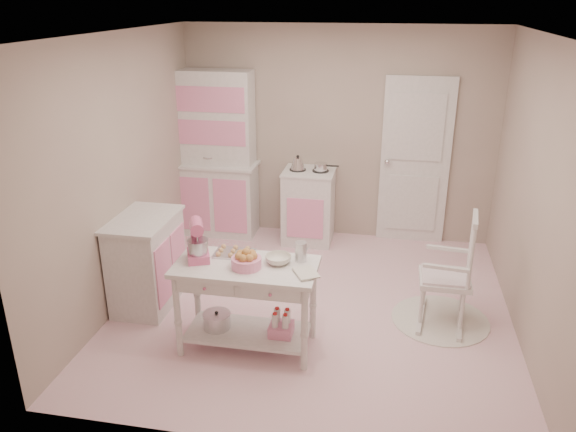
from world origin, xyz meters
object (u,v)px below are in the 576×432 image
object	(u,v)px
stand_mixer	(197,241)
work_table	(247,306)
stove	(309,206)
base_cabinet	(147,261)
rocking_chair	(446,269)
bread_basket	(246,263)
hutch	(215,155)

from	to	relation	value
stand_mixer	work_table	bearing A→B (deg)	-25.35
stove	base_cabinet	size ratio (longest dim) A/B	1.00
stove	base_cabinet	xyz separation A→B (m)	(-1.33, -1.84, 0.00)
base_cabinet	rocking_chair	size ratio (longest dim) A/B	0.84
base_cabinet	bread_basket	distance (m)	1.37
stove	stand_mixer	world-z (taller)	stand_mixer
stove	work_table	size ratio (longest dim) A/B	0.77
work_table	stand_mixer	bearing A→B (deg)	177.27
hutch	stove	world-z (taller)	hutch
stove	rocking_chair	distance (m)	2.25
rocking_chair	base_cabinet	bearing A→B (deg)	-169.43
stove	rocking_chair	size ratio (longest dim) A/B	0.84
work_table	bread_basket	distance (m)	0.45
rocking_chair	stove	bearing A→B (deg)	139.63
hutch	bread_basket	xyz separation A→B (m)	(1.05, -2.49, -0.19)
stove	stand_mixer	xyz separation A→B (m)	(-0.59, -2.37, 0.51)
stand_mixer	hutch	bearing A→B (deg)	81.57
work_table	rocking_chair	bearing A→B (deg)	23.65
base_cabinet	rocking_chair	bearing A→B (deg)	3.97
work_table	base_cabinet	bearing A→B (deg)	154.71
bread_basket	base_cabinet	bearing A→B (deg)	153.12
hutch	work_table	xyz separation A→B (m)	(1.03, -2.44, -0.64)
work_table	stand_mixer	size ratio (longest dim) A/B	3.53
hutch	base_cabinet	distance (m)	1.98
work_table	hutch	bearing A→B (deg)	112.94
rocking_chair	work_table	bearing A→B (deg)	-149.74
work_table	stand_mixer	world-z (taller)	stand_mixer
stove	rocking_chair	world-z (taller)	rocking_chair
base_cabinet	stand_mixer	xyz separation A→B (m)	(0.74, -0.53, 0.51)
hutch	stove	distance (m)	1.33
hutch	bread_basket	distance (m)	2.71
work_table	bread_basket	xyz separation A→B (m)	(0.02, -0.05, 0.45)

